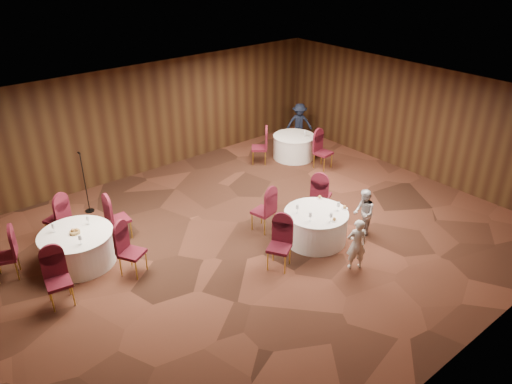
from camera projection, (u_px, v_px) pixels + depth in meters
ground at (255, 239)px, 11.74m from camera, size 12.00×12.00×0.00m
room_shell at (255, 163)px, 10.83m from camera, size 12.00×12.00×12.00m
table_main at (315, 226)px, 11.54m from camera, size 1.47×1.47×0.74m
table_left at (78, 248)px, 10.74m from camera, size 1.56×1.56×0.74m
table_right at (294, 146)px, 15.81m from camera, size 1.32×1.32×0.74m
chairs_main at (289, 216)px, 11.68m from camera, size 3.11×2.06×1.00m
chairs_left at (75, 244)px, 10.64m from camera, size 3.09×3.07×1.00m
chairs_right at (291, 150)px, 15.22m from camera, size 1.90×2.19×1.00m
tabletop_main at (326, 209)px, 11.30m from camera, size 1.12×1.08×0.22m
tabletop_left at (74, 230)px, 10.54m from camera, size 0.77×0.88×0.22m
tabletop_right at (305, 132)px, 15.50m from camera, size 0.08×0.08×0.22m
mic_stand at (87, 195)px, 12.69m from camera, size 0.24×0.24×1.64m
woman_a at (357, 244)px, 10.47m from camera, size 0.52×0.46×1.18m
woman_b at (364, 213)px, 11.66m from camera, size 0.69×0.72×1.16m
man_c at (299, 123)px, 16.84m from camera, size 1.01×0.91×1.36m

